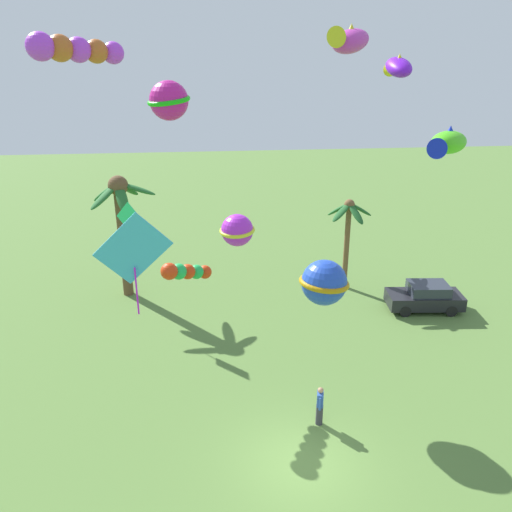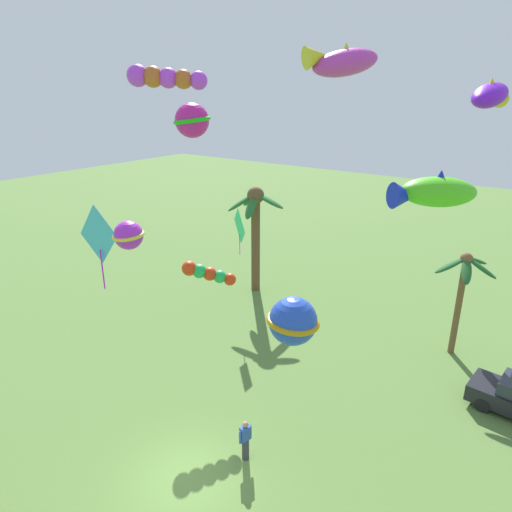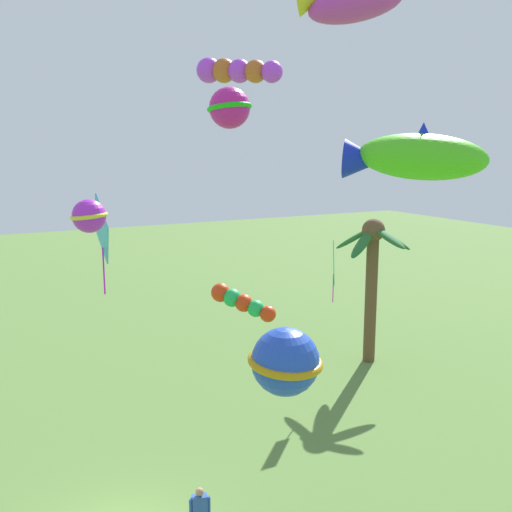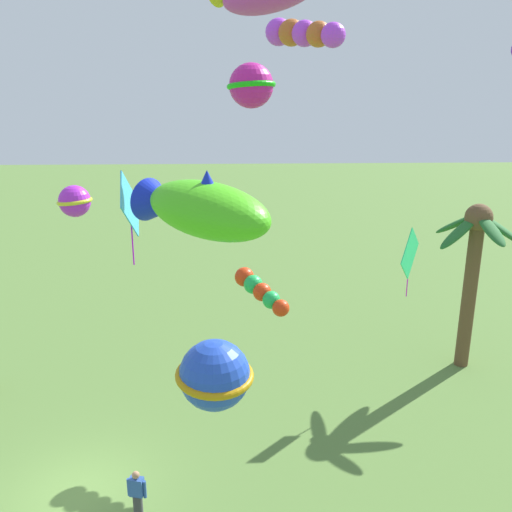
% 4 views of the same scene
% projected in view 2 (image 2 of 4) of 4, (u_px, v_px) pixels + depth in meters
% --- Properties ---
extents(ground_plane, '(120.00, 120.00, 0.00)m').
position_uv_depth(ground_plane, '(187.00, 479.00, 15.40)').
color(ground_plane, '#567A38').
extents(palm_tree_0, '(3.65, 3.47, 6.87)m').
position_uv_depth(palm_tree_0, '(256.00, 219.00, 28.39)').
color(palm_tree_0, brown).
rests_on(palm_tree_0, ground).
extents(palm_tree_1, '(2.72, 2.90, 5.33)m').
position_uv_depth(palm_tree_1, '(463.00, 279.00, 21.47)').
color(palm_tree_1, brown).
rests_on(palm_tree_1, ground).
extents(spectator_0, '(0.31, 0.54, 1.59)m').
position_uv_depth(spectator_0, '(245.00, 440.00, 16.00)').
color(spectator_0, '#38383D').
rests_on(spectator_0, ground).
extents(kite_fish_0, '(2.18, 2.48, 1.12)m').
position_uv_depth(kite_fish_0, '(341.00, 61.00, 13.57)').
color(kite_fish_0, '#B732A6').
extents(kite_ball_1, '(2.57, 2.57, 1.75)m').
position_uv_depth(kite_ball_1, '(293.00, 321.00, 16.04)').
color(kite_ball_1, blue).
extents(kite_diamond_2, '(2.38, 0.40, 3.31)m').
position_uv_depth(kite_diamond_2, '(98.00, 236.00, 16.46)').
color(kite_diamond_2, '#3CAED7').
extents(kite_ball_3, '(1.36, 1.36, 0.89)m').
position_uv_depth(kite_ball_3, '(128.00, 235.00, 13.78)').
color(kite_ball_3, '#AC27CE').
extents(kite_tube_4, '(1.95, 1.75, 1.18)m').
position_uv_depth(kite_tube_4, '(207.00, 273.00, 19.88)').
color(kite_tube_4, red).
extents(kite_tube_5, '(3.06, 2.52, 1.09)m').
position_uv_depth(kite_tube_5, '(164.00, 78.00, 20.24)').
color(kite_tube_5, '#B239E3').
extents(kite_fish_6, '(2.31, 2.45, 1.04)m').
position_uv_depth(kite_fish_6, '(434.00, 192.00, 11.99)').
color(kite_fish_6, '#47C51A').
extents(kite_fish_7, '(1.20, 2.46, 1.13)m').
position_uv_depth(kite_fish_7, '(491.00, 96.00, 15.36)').
color(kite_fish_7, '#6C15D3').
extents(kite_ball_8, '(1.96, 1.95, 1.33)m').
position_uv_depth(kite_ball_8, '(192.00, 120.00, 17.58)').
color(kite_ball_8, '#BD1B86').
extents(kite_diamond_9, '(1.61, 1.12, 2.69)m').
position_uv_depth(kite_diamond_9, '(240.00, 226.00, 25.58)').
color(kite_diamond_9, '#27DC7A').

